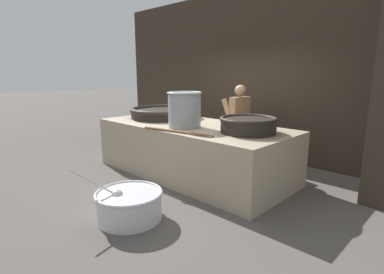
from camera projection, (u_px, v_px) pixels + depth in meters
ground_plane at (192, 173)px, 5.80m from camera, size 60.00×60.00×0.00m
back_wall at (255, 74)px, 6.87m from camera, size 8.87×0.24×3.77m
hearth_platform at (192, 149)px, 5.70m from camera, size 3.77×1.69×0.96m
giant_wok_near at (164, 112)px, 6.42m from camera, size 1.46×1.46×0.22m
giant_wok_far at (248, 124)px, 4.80m from camera, size 0.93×0.93×0.25m
stock_pot at (184, 109)px, 5.22m from camera, size 0.61×0.61×0.63m
stirring_paddle at (179, 132)px, 4.79m from camera, size 1.33×0.31×0.04m
cook at (239, 122)px, 6.19m from camera, size 0.41×0.62×1.67m
prep_bowl_vegetables at (129, 204)px, 3.95m from camera, size 0.89×1.05×0.75m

